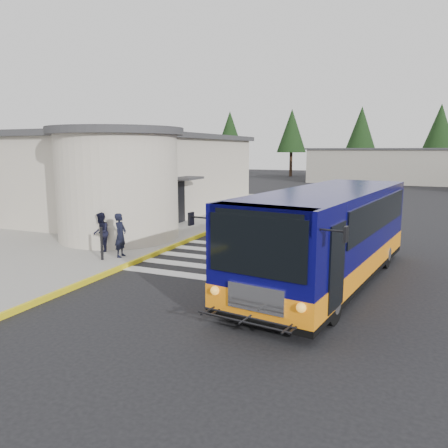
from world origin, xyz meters
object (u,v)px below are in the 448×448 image
at_px(transit_bus, 327,239).
at_px(bollard, 102,244).
at_px(pedestrian_a, 120,235).
at_px(pedestrian_b, 101,232).

height_order(transit_bus, bollard, transit_bus).
bearing_deg(pedestrian_a, transit_bus, -98.05).
relative_size(pedestrian_a, pedestrian_b, 1.06).
bearing_deg(bollard, transit_bus, 6.52).
relative_size(pedestrian_b, bollard, 1.29).
bearing_deg(bollard, pedestrian_b, 129.24).
bearing_deg(pedestrian_b, transit_bus, 55.35).
distance_m(pedestrian_a, pedestrian_b, 1.25).
bearing_deg(pedestrian_a, bollard, 142.36).
bearing_deg(pedestrian_b, bollard, 5.59).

